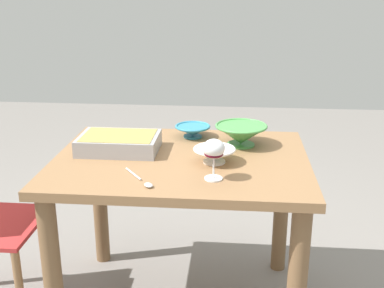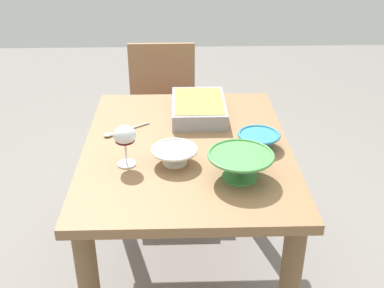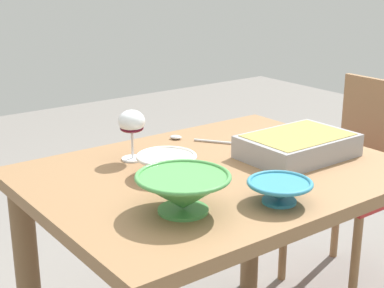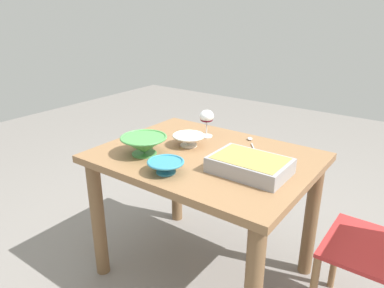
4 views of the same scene
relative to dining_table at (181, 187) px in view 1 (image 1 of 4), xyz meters
The scene contains 7 objects.
dining_table is the anchor object (origin of this frame).
wine_glass 0.39m from the dining_table, 123.09° to the left, with size 0.09×0.09×0.17m.
casserole_dish 0.35m from the dining_table, 11.91° to the right, with size 0.36×0.25×0.08m.
mixing_bowl 0.24m from the dining_table, 161.21° to the left, with size 0.18×0.18×0.07m.
small_bowl 0.38m from the dining_table, 144.12° to the right, with size 0.25×0.25×0.10m.
serving_bowl 0.35m from the dining_table, 94.83° to the right, with size 0.18×0.18×0.06m.
serving_spoon 0.36m from the dining_table, 69.16° to the left, with size 0.15×0.20×0.01m.
Camera 1 is at (-0.23, 2.04, 1.53)m, focal length 45.73 mm.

